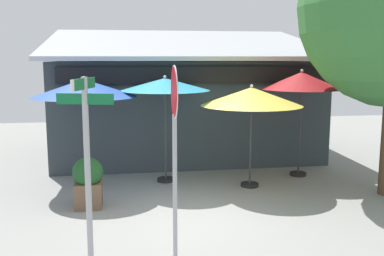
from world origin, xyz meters
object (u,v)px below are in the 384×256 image
street_sign_post (87,152)px  patio_umbrella_crimson_far_right (302,81)px  stop_sign (175,125)px  patio_umbrella_teal_center (165,85)px  patio_umbrella_mustard_right (251,97)px  sidewalk_planter (88,181)px  patio_umbrella_royal_blue_left (84,89)px

street_sign_post → patio_umbrella_crimson_far_right: (5.18, 4.46, 0.76)m
stop_sign → street_sign_post: bearing=-179.0°
patio_umbrella_teal_center → patio_umbrella_mustard_right: 2.16m
street_sign_post → stop_sign: 1.36m
sidewalk_planter → patio_umbrella_teal_center: bearing=44.0°
street_sign_post → sidewalk_planter: size_ratio=2.65×
street_sign_post → sidewalk_planter: (-0.22, 2.70, -1.20)m
sidewalk_planter → patio_umbrella_royal_blue_left: bearing=95.1°
patio_umbrella_teal_center → patio_umbrella_mustard_right: (2.00, -0.78, -0.25)m
patio_umbrella_teal_center → sidewalk_planter: patio_umbrella_teal_center is taller
stop_sign → patio_umbrella_royal_blue_left: stop_sign is taller
patio_umbrella_mustard_right → patio_umbrella_crimson_far_right: 1.80m
street_sign_post → patio_umbrella_crimson_far_right: bearing=40.8°
stop_sign → sidewalk_planter: bearing=119.8°
street_sign_post → patio_umbrella_royal_blue_left: size_ratio=1.06×
patio_umbrella_crimson_far_right → sidewalk_planter: patio_umbrella_crimson_far_right is taller
street_sign_post → stop_sign: (1.31, 0.02, 0.36)m
patio_umbrella_mustard_right → patio_umbrella_royal_blue_left: bearing=172.2°
patio_umbrella_teal_center → patio_umbrella_mustard_right: bearing=-21.3°
street_sign_post → stop_sign: stop_sign is taller
stop_sign → patio_umbrella_mustard_right: (2.28, 3.64, 0.08)m
sidewalk_planter → patio_umbrella_crimson_far_right: bearing=18.1°
street_sign_post → patio_umbrella_teal_center: 4.77m
patio_umbrella_teal_center → sidewalk_planter: (-1.81, -1.75, -1.89)m
patio_umbrella_mustard_right → sidewalk_planter: size_ratio=2.32×
stop_sign → patio_umbrella_crimson_far_right: 5.90m
patio_umbrella_royal_blue_left → patio_umbrella_teal_center: (1.95, 0.24, 0.04)m
patio_umbrella_mustard_right → sidewalk_planter: 4.26m
patio_umbrella_royal_blue_left → patio_umbrella_teal_center: 1.96m
stop_sign → sidewalk_planter: (-1.53, 2.68, -1.56)m
stop_sign → patio_umbrella_crimson_far_right: stop_sign is taller
stop_sign → patio_umbrella_crimson_far_right: size_ratio=1.07×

